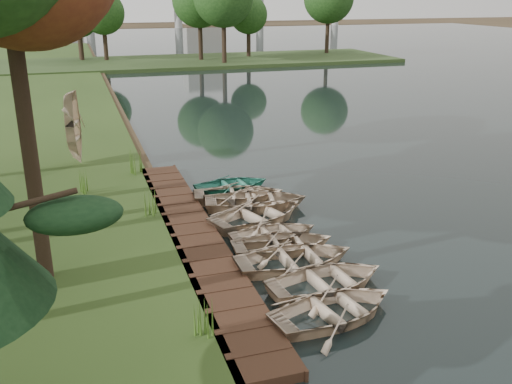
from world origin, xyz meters
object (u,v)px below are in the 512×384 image
object	(u,v)px
stored_rowboat	(79,156)
rowboat_2	(295,256)
boardwalk	(194,237)
rowboat_0	(335,306)
rowboat_1	(327,277)

from	to	relation	value
stored_rowboat	rowboat_2	bearing A→B (deg)	-143.04
boardwalk	rowboat_0	xyz separation A→B (m)	(2.39, -5.93, 0.26)
rowboat_2	stored_rowboat	size ratio (longest dim) A/B	1.09
rowboat_0	rowboat_1	size ratio (longest dim) A/B	1.00
boardwalk	rowboat_1	distance (m)	5.29
boardwalk	stored_rowboat	size ratio (longest dim) A/B	4.73
stored_rowboat	boardwalk	bearing A→B (deg)	-148.68
rowboat_0	stored_rowboat	size ratio (longest dim) A/B	1.03
rowboat_2	rowboat_1	bearing A→B (deg)	-167.29
boardwalk	rowboat_0	size ratio (longest dim) A/B	4.58
boardwalk	rowboat_1	world-z (taller)	rowboat_1
boardwalk	rowboat_1	size ratio (longest dim) A/B	4.56
rowboat_0	stored_rowboat	distance (m)	16.76
rowboat_2	rowboat_0	bearing A→B (deg)	177.80
boardwalk	rowboat_1	xyz separation A→B (m)	(2.84, -4.45, 0.26)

